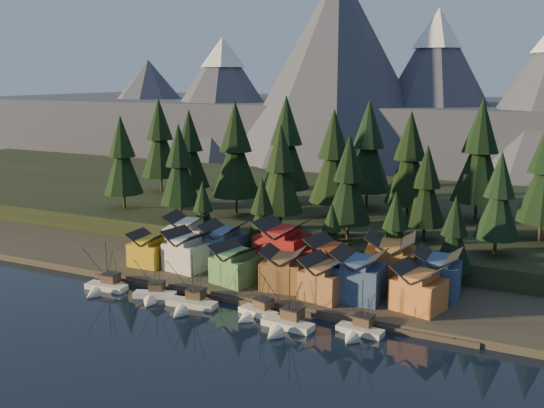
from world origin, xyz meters
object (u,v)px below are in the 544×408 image
at_px(boat_0, 103,281).
at_px(boat_5, 358,324).
at_px(house_front_1, 187,249).
at_px(boat_4, 285,317).
at_px(house_back_0, 188,234).
at_px(boat_2, 189,298).
at_px(house_front_0, 149,248).
at_px(boat_1, 153,290).
at_px(boat_3, 255,305).
at_px(house_back_1, 223,243).

bearing_deg(boat_0, boat_5, -2.09).
bearing_deg(boat_0, house_front_1, 52.96).
bearing_deg(boat_5, boat_4, -158.38).
distance_m(boat_4, house_back_0, 45.28).
bearing_deg(boat_2, house_front_0, 138.95).
bearing_deg(boat_4, boat_5, 21.15).
bearing_deg(boat_1, boat_3, -17.52).
bearing_deg(boat_0, boat_2, -5.04).
bearing_deg(boat_5, house_back_1, 158.96).
height_order(boat_0, house_back_0, house_back_0).
xyz_separation_m(house_front_0, house_front_1, (9.36, 1.21, 0.60)).
bearing_deg(boat_2, boat_1, 167.86).
bearing_deg(boat_3, house_back_0, 156.78).
xyz_separation_m(house_front_1, house_back_1, (5.43, 6.04, 0.41)).
bearing_deg(house_back_1, house_back_0, 163.96).
bearing_deg(boat_4, house_back_1, 144.23).
distance_m(boat_5, house_back_0, 54.19).
xyz_separation_m(boat_0, house_front_1, (10.10, 15.66, 3.90)).
bearing_deg(boat_5, house_front_0, 173.10).
height_order(house_front_0, house_front_1, house_front_1).
xyz_separation_m(boat_4, boat_5, (12.13, 3.30, -0.21)).
xyz_separation_m(boat_4, house_back_0, (-36.95, 25.80, 4.41)).
height_order(house_front_1, house_back_0, house_back_0).
height_order(house_front_0, house_back_0, house_back_0).
bearing_deg(boat_3, boat_2, -156.90).
bearing_deg(house_front_1, house_back_1, 56.01).
distance_m(boat_0, boat_1, 11.96).
relative_size(boat_5, house_back_0, 0.99).
relative_size(boat_5, house_back_1, 1.11).
bearing_deg(house_back_0, boat_5, -35.80).
distance_m(boat_5, house_front_1, 45.65).
distance_m(boat_4, boat_5, 12.57).
bearing_deg(boat_1, house_back_0, 87.87).
relative_size(boat_1, boat_4, 0.85).
xyz_separation_m(boat_0, boat_4, (41.34, -1.31, 0.17)).
xyz_separation_m(boat_1, house_back_1, (3.60, 20.85, 4.57)).
xyz_separation_m(boat_4, house_front_1, (-31.25, 16.96, 3.74)).
bearing_deg(boat_3, house_back_1, 147.13).
distance_m(house_front_0, house_back_1, 16.50).
bearing_deg(boat_0, boat_1, -0.20).
bearing_deg(boat_0, boat_4, -6.04).
height_order(boat_2, house_front_0, boat_2).
bearing_deg(boat_2, boat_4, -7.81).
distance_m(boat_1, house_front_0, 17.97).
distance_m(boat_0, house_back_0, 25.30).
bearing_deg(boat_1, house_front_1, 77.24).
bearing_deg(boat_5, house_front_1, 168.91).
relative_size(boat_3, house_back_0, 0.98).
height_order(boat_1, boat_2, boat_2).
bearing_deg(boat_3, boat_0, -162.80).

